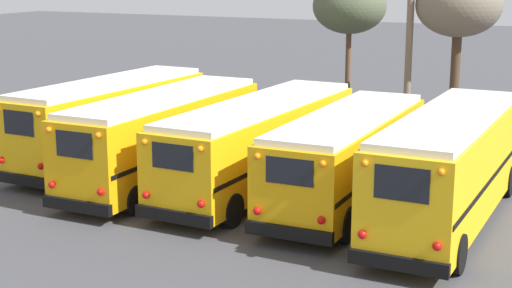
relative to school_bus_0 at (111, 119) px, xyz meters
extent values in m
plane|color=#424247|center=(6.68, -0.44, -1.76)|extent=(160.00, 160.00, 0.00)
cube|color=#EAAA0F|center=(0.00, 0.02, -0.07)|extent=(2.72, 9.65, 2.72)
cube|color=white|center=(0.00, 0.02, 1.39)|extent=(2.51, 9.26, 0.20)
cube|color=black|center=(-0.17, -4.80, -1.25)|extent=(2.43, 0.29, 0.36)
cube|color=black|center=(-0.17, -4.78, 0.68)|extent=(1.31, 0.08, 0.82)
sphere|color=red|center=(-1.06, -4.78, -0.68)|extent=(0.22, 0.22, 0.22)
sphere|color=red|center=(0.72, -4.85, -0.68)|extent=(0.22, 0.22, 0.22)
sphere|color=orange|center=(0.72, -4.85, 1.07)|extent=(0.18, 0.18, 0.18)
cube|color=black|center=(-1.20, 0.06, -0.27)|extent=(0.35, 9.37, 0.14)
cube|color=black|center=(1.20, -0.03, -0.27)|extent=(0.35, 9.37, 0.14)
cylinder|color=black|center=(-0.99, 3.54, -1.29)|extent=(0.31, 0.95, 0.94)
cylinder|color=black|center=(1.23, 3.46, -1.29)|extent=(0.31, 0.95, 0.94)
cylinder|color=black|center=(-1.23, -3.43, -1.29)|extent=(0.31, 0.95, 0.94)
cylinder|color=black|center=(0.99, -3.50, -1.29)|extent=(0.31, 0.95, 0.94)
cube|color=#E5A00C|center=(3.34, -1.39, -0.11)|extent=(2.46, 9.81, 2.64)
cube|color=white|center=(3.34, -1.39, 1.31)|extent=(2.27, 9.42, 0.20)
cube|color=black|center=(3.36, -6.33, -1.25)|extent=(2.47, 0.21, 0.36)
cube|color=black|center=(3.36, -6.30, 0.62)|extent=(1.33, 0.04, 0.79)
sphere|color=red|center=(2.46, -6.34, -0.70)|extent=(0.22, 0.22, 0.22)
sphere|color=orange|center=(2.46, -6.34, 0.99)|extent=(0.18, 0.18, 0.18)
sphere|color=red|center=(4.27, -6.33, -0.70)|extent=(0.22, 0.22, 0.22)
sphere|color=orange|center=(4.27, -6.33, 0.99)|extent=(0.18, 0.18, 0.18)
cube|color=black|center=(2.12, -1.39, -0.31)|extent=(0.07, 9.61, 0.14)
cube|color=black|center=(4.56, -1.38, -0.31)|extent=(0.07, 9.61, 0.14)
cylinder|color=black|center=(2.20, 2.21, -1.29)|extent=(0.28, 0.93, 0.93)
cylinder|color=black|center=(4.45, 2.22, -1.29)|extent=(0.28, 0.93, 0.93)
cylinder|color=black|center=(2.23, -4.99, -1.29)|extent=(0.28, 0.93, 0.93)
cylinder|color=black|center=(4.48, -4.98, -1.29)|extent=(0.28, 0.93, 0.93)
cube|color=#EAAA0F|center=(6.68, -0.54, -0.16)|extent=(2.76, 10.85, 2.48)
cube|color=white|center=(6.68, -0.54, 1.18)|extent=(2.55, 10.42, 0.20)
cube|color=black|center=(6.54, -5.98, -1.22)|extent=(2.54, 0.26, 0.36)
cube|color=black|center=(6.54, -5.96, 0.52)|extent=(1.37, 0.06, 0.74)
sphere|color=red|center=(5.61, -5.97, -0.72)|extent=(0.22, 0.22, 0.22)
sphere|color=orange|center=(5.61, -5.97, 0.86)|extent=(0.18, 0.18, 0.18)
sphere|color=red|center=(7.47, -6.01, -0.72)|extent=(0.22, 0.22, 0.22)
sphere|color=orange|center=(7.47, -6.01, 0.86)|extent=(0.18, 0.18, 0.18)
cube|color=black|center=(5.42, -0.51, -0.35)|extent=(0.29, 10.58, 0.14)
cube|color=black|center=(7.93, -0.58, -0.35)|extent=(0.29, 10.58, 0.14)
cylinder|color=black|center=(5.62, 3.58, -1.25)|extent=(0.31, 1.02, 1.02)
cylinder|color=black|center=(7.95, 3.52, -1.25)|extent=(0.31, 1.02, 1.02)
cylinder|color=black|center=(5.41, -4.61, -1.25)|extent=(0.31, 1.02, 1.02)
cylinder|color=black|center=(7.74, -4.67, -1.25)|extent=(0.31, 1.02, 1.02)
cube|color=#E5A00C|center=(10.02, -1.05, -0.18)|extent=(2.61, 9.57, 2.41)
cube|color=white|center=(10.02, -1.05, 1.12)|extent=(2.40, 9.19, 0.20)
cube|color=black|center=(10.08, -5.86, -1.20)|extent=(2.53, 0.23, 0.36)
cube|color=black|center=(10.08, -5.83, 0.48)|extent=(1.36, 0.05, 0.72)
sphere|color=red|center=(9.15, -5.88, -0.72)|extent=(0.22, 0.22, 0.22)
sphere|color=orange|center=(9.15, -5.88, 0.80)|extent=(0.18, 0.18, 0.18)
sphere|color=red|center=(11.01, -5.86, -0.72)|extent=(0.22, 0.22, 0.22)
sphere|color=orange|center=(11.01, -5.86, 0.80)|extent=(0.18, 0.18, 0.18)
cube|color=black|center=(8.77, -1.06, -0.36)|extent=(0.15, 9.35, 0.14)
cube|color=black|center=(11.27, -1.03, -0.36)|extent=(0.15, 9.35, 0.14)
cylinder|color=black|center=(8.81, 2.41, -1.23)|extent=(0.29, 1.06, 1.06)
cylinder|color=black|center=(11.13, 2.44, -1.23)|extent=(0.29, 1.06, 1.06)
cylinder|color=black|center=(8.91, -4.53, -1.23)|extent=(0.29, 1.06, 1.06)
cylinder|color=black|center=(11.22, -4.50, -1.23)|extent=(0.29, 1.06, 1.06)
cube|color=yellow|center=(13.36, -1.59, -0.01)|extent=(2.50, 10.14, 2.77)
cube|color=white|center=(13.36, -1.59, 1.48)|extent=(2.30, 9.74, 0.20)
cube|color=black|center=(13.33, -6.69, -1.21)|extent=(2.49, 0.21, 0.36)
cube|color=black|center=(13.33, -6.67, 0.76)|extent=(1.34, 0.04, 0.83)
sphere|color=red|center=(12.41, -6.70, -0.63)|extent=(0.22, 0.22, 0.22)
sphere|color=orange|center=(12.41, -6.70, 1.16)|extent=(0.18, 0.18, 0.18)
sphere|color=red|center=(14.24, -6.71, -0.63)|extent=(0.22, 0.22, 0.22)
sphere|color=orange|center=(14.24, -6.71, 1.16)|extent=(0.18, 0.18, 0.18)
cube|color=black|center=(12.12, -1.58, -0.21)|extent=(0.08, 9.93, 0.14)
cube|color=black|center=(14.59, -1.60, -0.21)|extent=(0.08, 9.93, 0.14)
cylinder|color=black|center=(12.24, 2.18, -1.24)|extent=(0.29, 1.04, 1.04)
cylinder|color=black|center=(14.52, 2.17, -1.24)|extent=(0.29, 1.04, 1.04)
cylinder|color=black|center=(12.19, -5.35, -1.24)|extent=(0.29, 1.04, 1.04)
cylinder|color=black|center=(14.47, -5.36, -1.24)|extent=(0.29, 1.04, 1.04)
cylinder|color=#75604C|center=(8.62, 10.87, 2.01)|extent=(0.32, 0.32, 7.54)
cylinder|color=brown|center=(4.70, 13.78, 0.50)|extent=(0.28, 0.28, 4.50)
ellipsoid|color=#4C563D|center=(4.70, 13.78, 3.77)|extent=(3.71, 3.71, 2.78)
cylinder|color=#473323|center=(10.54, 11.88, 0.61)|extent=(0.44, 0.44, 4.74)
ellipsoid|color=#6B6051|center=(10.54, 11.88, 4.04)|extent=(3.86, 3.86, 2.89)
cylinder|color=#939399|center=(-4.00, 6.60, -1.06)|extent=(0.06, 0.06, 1.40)
cylinder|color=#939399|center=(-1.63, 6.60, -1.06)|extent=(0.06, 0.06, 1.40)
cylinder|color=#939399|center=(0.75, 6.60, -1.06)|extent=(0.06, 0.06, 1.40)
cylinder|color=#939399|center=(3.12, 6.60, -1.06)|extent=(0.06, 0.06, 1.40)
cylinder|color=#939399|center=(5.49, 6.60, -1.06)|extent=(0.06, 0.06, 1.40)
cylinder|color=#939399|center=(7.87, 6.60, -1.06)|extent=(0.06, 0.06, 1.40)
cylinder|color=#939399|center=(10.24, 6.60, -1.06)|extent=(0.06, 0.06, 1.40)
cylinder|color=#939399|center=(12.61, 6.60, -1.06)|extent=(0.06, 0.06, 1.40)
cylinder|color=#939399|center=(6.68, 6.60, -0.36)|extent=(21.36, 0.04, 0.04)
camera|label=1|loc=(18.07, -24.09, 5.78)|focal=55.00mm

